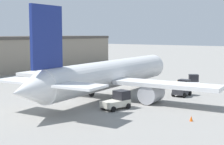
% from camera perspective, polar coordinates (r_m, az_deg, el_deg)
% --- Properties ---
extents(ground_plane, '(400.00, 400.00, 0.00)m').
position_cam_1_polar(ground_plane, '(48.49, 0.00, -4.02)').
color(ground_plane, gray).
extents(airplane, '(35.92, 31.17, 11.82)m').
position_cam_1_polar(airplane, '(47.19, -0.60, -0.44)').
color(airplane, silver).
rests_on(airplane, ground_plane).
extents(ground_crew_worker, '(0.39, 0.39, 1.78)m').
position_cam_1_polar(ground_crew_worker, '(53.60, 10.85, -2.09)').
color(ground_crew_worker, '#1E2338').
rests_on(ground_crew_worker, ground_plane).
extents(baggage_tug, '(3.08, 2.88, 2.30)m').
position_cam_1_polar(baggage_tug, '(56.33, 13.44, -1.67)').
color(baggage_tug, silver).
rests_on(baggage_tug, ground_plane).
extents(belt_loader_truck, '(2.97, 1.92, 2.28)m').
position_cam_1_polar(belt_loader_truck, '(49.91, 11.62, -2.61)').
color(belt_loader_truck, '#2D2D33').
rests_on(belt_loader_truck, ground_plane).
extents(pushback_tug, '(3.77, 2.61, 2.11)m').
position_cam_1_polar(pushback_tug, '(40.61, 0.94, -4.70)').
color(pushback_tug, beige).
rests_on(pushback_tug, ground_plane).
extents(safety_cone_near, '(0.36, 0.36, 0.55)m').
position_cam_1_polar(safety_cone_near, '(36.01, 13.04, -7.46)').
color(safety_cone_near, '#EF590F').
rests_on(safety_cone_near, ground_plane).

